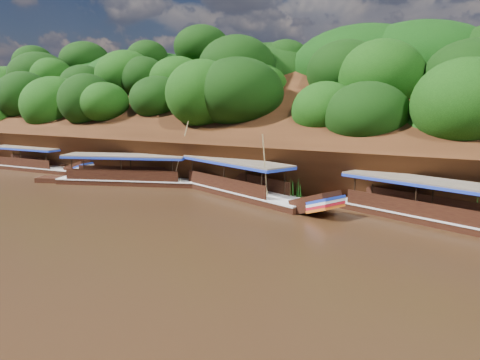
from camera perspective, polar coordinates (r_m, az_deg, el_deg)
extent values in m
plane|color=black|center=(28.26, -3.50, -5.14)|extent=(160.00, 160.00, 0.00)
cube|color=black|center=(41.75, 8.70, 4.47)|extent=(120.00, 16.12, 13.64)
cube|color=black|center=(51.54, 12.68, 1.40)|extent=(120.00, 24.00, 12.00)
ellipsoid|color=#18430B|center=(63.10, -24.30, 5.19)|extent=(16.00, 8.00, 6.00)
ellipsoid|color=#18430B|center=(63.58, -15.47, 10.96)|extent=(20.00, 10.00, 8.00)
ellipsoid|color=#18430B|center=(43.41, 0.80, 4.77)|extent=(18.00, 8.00, 6.40)
ellipsoid|color=#18430B|center=(48.21, 12.00, 11.84)|extent=(24.00, 11.00, 8.40)
cube|color=black|center=(30.30, 22.77, -4.88)|extent=(13.18, 6.38, 0.93)
cube|color=silver|center=(30.20, 22.82, -4.06)|extent=(13.20, 6.44, 0.10)
cube|color=brown|center=(30.17, 21.68, -0.06)|extent=(10.59, 5.78, 0.12)
cube|color=#1B36B5|center=(30.19, 21.67, -0.29)|extent=(10.59, 5.78, 0.19)
cube|color=black|center=(35.65, 0.25, -2.00)|extent=(13.20, 6.98, 0.99)
cube|color=silver|center=(35.56, 0.25, -1.25)|extent=(13.23, 7.05, 0.11)
cube|color=black|center=(30.23, 9.21, -2.76)|extent=(3.57, 2.82, 1.86)
cube|color=#1B36B5|center=(29.63, 10.41, -2.40)|extent=(2.19, 2.34, 0.68)
cube|color=red|center=(29.71, 10.39, -3.11)|extent=(2.19, 2.34, 0.68)
cube|color=brown|center=(35.85, -0.58, 2.37)|extent=(10.65, 6.29, 0.13)
cube|color=#1B36B5|center=(35.86, -0.58, 2.16)|extent=(10.65, 6.29, 0.20)
cylinder|color=tan|center=(32.28, 3.06, 1.74)|extent=(0.21, 1.11, 4.45)
cube|color=black|center=(41.72, -12.55, -0.51)|extent=(13.72, 7.05, 0.94)
cube|color=silver|center=(41.65, -12.57, 0.10)|extent=(13.74, 7.11, 0.10)
cube|color=black|center=(39.39, -2.05, 0.20)|extent=(3.64, 2.76, 1.85)
cube|color=#1B36B5|center=(39.18, -0.81, 0.62)|extent=(2.22, 2.28, 0.69)
cube|color=red|center=(39.24, -0.81, 0.11)|extent=(2.22, 2.28, 0.69)
cube|color=brown|center=(41.69, -13.78, 2.94)|extent=(11.04, 6.31, 0.13)
cube|color=#1B36B5|center=(41.70, -13.77, 2.77)|extent=(11.04, 6.31, 0.19)
cylinder|color=tan|center=(39.73, -7.20, 3.56)|extent=(1.06, 1.01, 4.97)
cube|color=black|center=(53.43, -23.76, 1.10)|extent=(11.49, 2.78, 0.88)
cube|color=silver|center=(53.37, -23.79, 1.55)|extent=(11.49, 2.84, 0.10)
cube|color=black|center=(48.58, -19.00, 1.43)|extent=(2.79, 1.77, 1.63)
cube|color=#1B36B5|center=(48.03, -18.43, 1.73)|extent=(1.49, 1.76, 0.59)
cube|color=red|center=(48.08, -18.41, 1.34)|extent=(1.49, 1.76, 0.59)
cube|color=brown|center=(53.71, -24.41, 3.64)|extent=(9.04, 2.97, 0.12)
cube|color=#1B36B5|center=(53.72, -24.41, 3.52)|extent=(9.04, 2.97, 0.18)
cone|color=#1E5C17|center=(54.98, -23.41, 2.43)|extent=(1.50, 1.50, 2.06)
cone|color=#1E5C17|center=(48.43, -17.49, 1.72)|extent=(1.50, 1.50, 1.76)
cone|color=#1E5C17|center=(44.38, -11.53, 1.48)|extent=(1.50, 1.50, 2.06)
cone|color=#1E5C17|center=(39.07, -2.35, 0.07)|extent=(1.50, 1.50, 1.40)
cone|color=#1E5C17|center=(35.24, 6.49, -0.97)|extent=(1.50, 1.50, 1.49)
cone|color=#1E5C17|center=(34.34, 16.21, -1.16)|extent=(1.50, 1.50, 1.98)
cone|color=#1E5C17|center=(32.90, 26.63, -2.63)|extent=(1.50, 1.50, 1.58)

